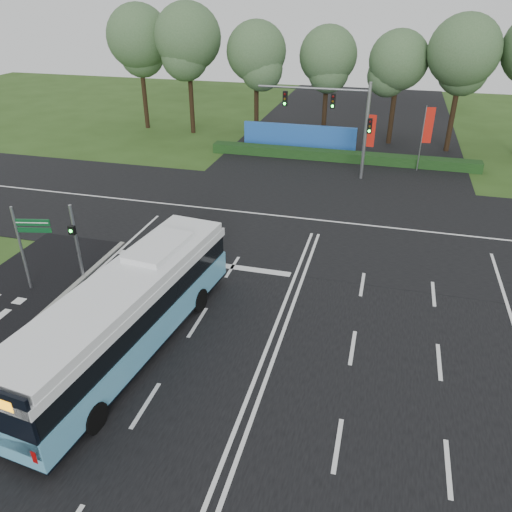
# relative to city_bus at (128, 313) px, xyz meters

# --- Properties ---
(ground) EXTENTS (120.00, 120.00, 0.00)m
(ground) POSITION_rel_city_bus_xyz_m (5.14, 2.37, -1.78)
(ground) COLOR #2D4B19
(ground) RESTS_ON ground
(road_main) EXTENTS (20.00, 120.00, 0.04)m
(road_main) POSITION_rel_city_bus_xyz_m (5.14, 2.37, -1.76)
(road_main) COLOR black
(road_main) RESTS_ON ground
(road_cross) EXTENTS (120.00, 14.00, 0.05)m
(road_cross) POSITION_rel_city_bus_xyz_m (5.14, 14.37, -1.75)
(road_cross) COLOR black
(road_cross) RESTS_ON ground
(kerb_strip) EXTENTS (0.25, 18.00, 0.12)m
(kerb_strip) POSITION_rel_city_bus_xyz_m (-4.96, -0.63, -1.72)
(kerb_strip) COLOR gray
(kerb_strip) RESTS_ON ground
(city_bus) EXTENTS (3.91, 12.50, 3.53)m
(city_bus) POSITION_rel_city_bus_xyz_m (0.00, 0.00, 0.00)
(city_bus) COLOR #59A8CF
(city_bus) RESTS_ON ground
(pedestrian_signal) EXTENTS (0.31, 0.43, 3.84)m
(pedestrian_signal) POSITION_rel_city_bus_xyz_m (-5.12, 4.56, 0.32)
(pedestrian_signal) COLOR gray
(pedestrian_signal) RESTS_ON ground
(street_sign) EXTENTS (1.62, 0.44, 4.24)m
(street_sign) POSITION_rel_city_bus_xyz_m (-6.54, 3.00, 0.88)
(street_sign) COLOR gray
(street_sign) RESTS_ON ground
(banner_flag_mid) EXTENTS (0.67, 0.08, 4.51)m
(banner_flag_mid) POSITION_rel_city_bus_xyz_m (7.37, 24.63, 1.17)
(banner_flag_mid) COLOR gray
(banner_flag_mid) RESTS_ON ground
(banner_flag_right) EXTENTS (0.74, 0.18, 5.02)m
(banner_flag_right) POSITION_rel_city_bus_xyz_m (11.50, 25.99, 1.48)
(banner_flag_right) COLOR gray
(banner_flag_right) RESTS_ON ground
(traffic_light_gantry) EXTENTS (8.41, 0.28, 7.00)m
(traffic_light_gantry) POSITION_rel_city_bus_xyz_m (5.35, 22.87, 2.89)
(traffic_light_gantry) COLOR gray
(traffic_light_gantry) RESTS_ON ground
(hedge) EXTENTS (22.00, 1.20, 0.80)m
(hedge) POSITION_rel_city_bus_xyz_m (5.14, 26.87, -1.38)
(hedge) COLOR black
(hedge) RESTS_ON ground
(blue_hoarding) EXTENTS (10.00, 0.30, 2.20)m
(blue_hoarding) POSITION_rel_city_bus_xyz_m (1.14, 29.37, -0.68)
(blue_hoarding) COLOR blue
(blue_hoarding) RESTS_ON ground
(eucalyptus_row) EXTENTS (40.94, 7.28, 11.82)m
(eucalyptus_row) POSITION_rel_city_bus_xyz_m (1.61, 32.86, 6.38)
(eucalyptus_row) COLOR black
(eucalyptus_row) RESTS_ON ground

